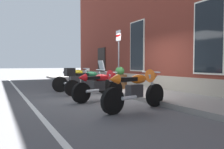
% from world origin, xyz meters
% --- Properties ---
extents(ground_plane, '(140.00, 140.00, 0.00)m').
position_xyz_m(ground_plane, '(0.00, 0.00, 0.00)').
color(ground_plane, '#4C4C4F').
extents(sidewalk, '(27.00, 2.24, 0.14)m').
position_xyz_m(sidewalk, '(0.00, 1.12, 0.07)').
color(sidewalk, gray).
rests_on(sidewalk, ground_plane).
extents(lane_stripe, '(27.00, 0.12, 0.01)m').
position_xyz_m(lane_stripe, '(0.00, -3.20, 0.00)').
color(lane_stripe, silver).
rests_on(lane_stripe, ground_plane).
extents(brick_pub_facade, '(21.00, 7.27, 8.64)m').
position_xyz_m(brick_pub_facade, '(0.00, 5.82, 4.31)').
color(brick_pub_facade, maroon).
rests_on(brick_pub_facade, ground_plane).
extents(motorcycle_yellow_naked, '(0.62, 2.09, 1.02)m').
position_xyz_m(motorcycle_yellow_naked, '(-2.25, -0.94, 0.50)').
color(motorcycle_yellow_naked, black).
rests_on(motorcycle_yellow_naked, ground_plane).
extents(motorcycle_green_touring, '(0.62, 1.96, 1.34)m').
position_xyz_m(motorcycle_green_touring, '(-0.82, -1.01, 0.56)').
color(motorcycle_green_touring, black).
rests_on(motorcycle_green_touring, ground_plane).
extents(motorcycle_red_sport, '(0.73, 1.97, 1.00)m').
position_xyz_m(motorcycle_red_sport, '(0.63, -1.06, 0.55)').
color(motorcycle_red_sport, black).
rests_on(motorcycle_red_sport, ground_plane).
extents(motorcycle_orange_sport, '(0.74, 2.16, 1.05)m').
position_xyz_m(motorcycle_orange_sport, '(2.41, -0.82, 0.57)').
color(motorcycle_orange_sport, black).
rests_on(motorcycle_orange_sport, ground_plane).
extents(parking_sign, '(0.36, 0.07, 2.52)m').
position_xyz_m(parking_sign, '(-1.13, 0.60, 1.77)').
color(parking_sign, '#4C4C51').
rests_on(parking_sign, sidewalk).
extents(barrel_planter, '(0.65, 0.65, 0.95)m').
position_xyz_m(barrel_planter, '(-1.19, 0.69, 0.53)').
color(barrel_planter, brown).
rests_on(barrel_planter, sidewalk).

